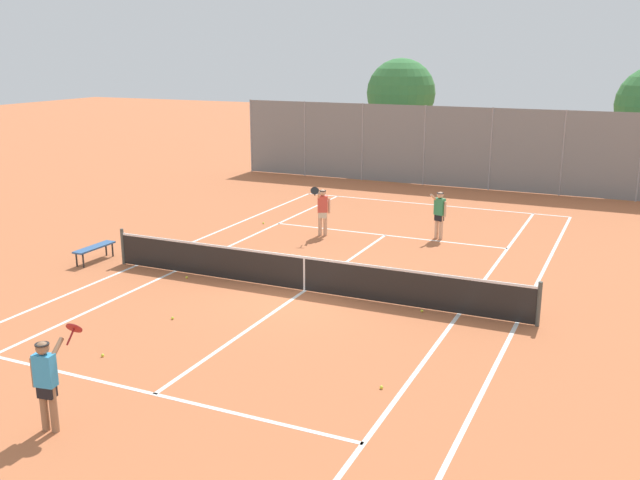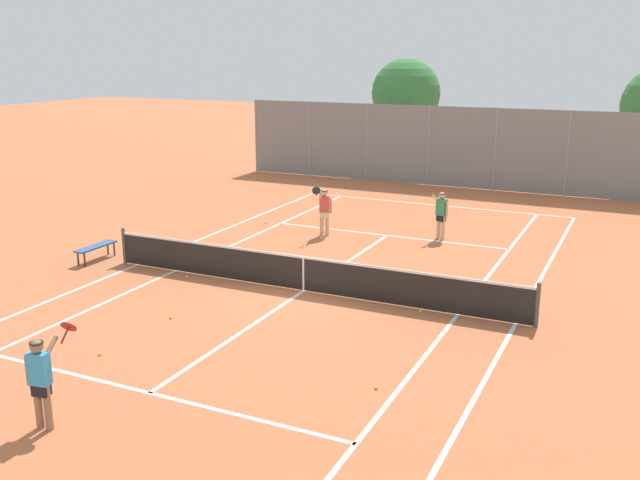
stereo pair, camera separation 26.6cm
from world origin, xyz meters
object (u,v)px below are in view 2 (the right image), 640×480
(tree_behind_left, at_px, (404,96))
(loose_tennis_ball_0, at_px, (420,311))
(loose_tennis_ball_5, at_px, (171,317))
(courtside_bench, at_px, (96,247))
(tennis_net, at_px, (304,272))
(player_near_side, at_px, (41,378))
(player_far_right, at_px, (441,213))
(loose_tennis_ball_4, at_px, (266,223))
(loose_tennis_ball_2, at_px, (187,277))
(player_far_left, at_px, (324,209))
(loose_tennis_ball_1, at_px, (376,388))
(loose_tennis_ball_3, at_px, (100,354))

(tree_behind_left, bearing_deg, loose_tennis_ball_0, -69.85)
(loose_tennis_ball_5, height_order, courtside_bench, courtside_bench)
(courtside_bench, relative_size, tree_behind_left, 0.26)
(tennis_net, height_order, player_near_side, player_near_side)
(tennis_net, distance_m, loose_tennis_ball_0, 3.32)
(player_far_right, bearing_deg, loose_tennis_ball_4, -174.51)
(tennis_net, distance_m, loose_tennis_ball_2, 3.49)
(player_near_side, bearing_deg, loose_tennis_ball_4, 105.02)
(loose_tennis_ball_4, bearing_deg, loose_tennis_ball_0, -38.85)
(player_far_left, distance_m, loose_tennis_ball_5, 8.66)
(player_far_left, bearing_deg, tennis_net, -70.46)
(tennis_net, xyz_separation_m, courtside_bench, (-6.90, -0.16, -0.10))
(tree_behind_left, bearing_deg, loose_tennis_ball_1, -72.16)
(loose_tennis_ball_1, xyz_separation_m, loose_tennis_ball_3, (-5.75, -1.03, 0.00))
(loose_tennis_ball_0, height_order, tree_behind_left, tree_behind_left)
(player_far_left, bearing_deg, player_near_side, -85.08)
(player_far_left, distance_m, loose_tennis_ball_0, 7.79)
(loose_tennis_ball_2, bearing_deg, courtside_bench, 175.76)
(courtside_bench, bearing_deg, loose_tennis_ball_1, -22.02)
(player_far_right, xyz_separation_m, loose_tennis_ball_5, (-3.72, -9.86, -0.88))
(loose_tennis_ball_0, xyz_separation_m, loose_tennis_ball_5, (-5.22, -2.90, 0.00))
(loose_tennis_ball_4, height_order, tree_behind_left, tree_behind_left)
(player_far_left, bearing_deg, loose_tennis_ball_4, 166.63)
(tennis_net, distance_m, loose_tennis_ball_3, 5.86)
(loose_tennis_ball_1, distance_m, loose_tennis_ball_4, 13.46)
(player_near_side, xyz_separation_m, loose_tennis_ball_1, (4.52, 3.70, -0.89))
(loose_tennis_ball_0, distance_m, loose_tennis_ball_2, 6.72)
(tennis_net, bearing_deg, courtside_bench, -178.71)
(player_far_right, bearing_deg, loose_tennis_ball_1, -80.01)
(player_far_right, xyz_separation_m, loose_tennis_ball_0, (1.50, -6.96, -0.88))
(loose_tennis_ball_1, relative_size, loose_tennis_ball_2, 1.00)
(loose_tennis_ball_0, xyz_separation_m, loose_tennis_ball_2, (-6.71, -0.17, 0.00))
(player_far_left, bearing_deg, tree_behind_left, 98.28)
(tennis_net, bearing_deg, player_far_left, 109.54)
(loose_tennis_ball_3, distance_m, loose_tennis_ball_5, 2.35)
(loose_tennis_ball_5, xyz_separation_m, tree_behind_left, (-2.05, 22.72, 3.84))
(tennis_net, height_order, courtside_bench, tennis_net)
(player_far_left, distance_m, tree_behind_left, 14.56)
(loose_tennis_ball_5, bearing_deg, player_far_right, 69.31)
(loose_tennis_ball_0, height_order, loose_tennis_ball_5, same)
(player_far_right, height_order, loose_tennis_ball_1, player_far_right)
(player_near_side, bearing_deg, loose_tennis_ball_2, 108.99)
(player_far_right, height_order, loose_tennis_ball_3, player_far_right)
(tennis_net, xyz_separation_m, tree_behind_left, (-4.00, 19.58, 3.36))
(tennis_net, height_order, loose_tennis_ball_3, tennis_net)
(tennis_net, relative_size, player_far_right, 7.50)
(loose_tennis_ball_2, distance_m, loose_tennis_ball_4, 6.62)
(tennis_net, distance_m, loose_tennis_ball_1, 5.84)
(player_near_side, height_order, tree_behind_left, tree_behind_left)
(player_far_right, xyz_separation_m, loose_tennis_ball_1, (1.97, -11.18, -0.88))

